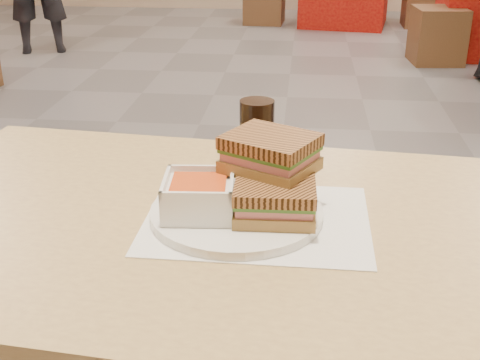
# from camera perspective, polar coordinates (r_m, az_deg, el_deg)

# --- Properties ---
(main_table) EXTENTS (1.26, 0.81, 0.75)m
(main_table) POSITION_cam_1_polar(r_m,az_deg,el_deg) (1.05, 0.05, -9.19)
(main_table) COLOR tan
(main_table) RESTS_ON ground
(tray_liner) EXTENTS (0.35, 0.28, 0.00)m
(tray_liner) POSITION_cam_1_polar(r_m,az_deg,el_deg) (1.00, 1.55, -3.57)
(tray_liner) COLOR white
(tray_liner) RESTS_ON main_table
(plate) EXTENTS (0.27, 0.27, 0.01)m
(plate) POSITION_cam_1_polar(r_m,az_deg,el_deg) (1.00, -0.32, -2.99)
(plate) COLOR white
(plate) RESTS_ON tray_liner
(soup_bowl) EXTENTS (0.12, 0.12, 0.06)m
(soup_bowl) POSITION_cam_1_polar(r_m,az_deg,el_deg) (0.98, -3.73, -1.55)
(soup_bowl) COLOR white
(soup_bowl) RESTS_ON plate
(panini_lower) EXTENTS (0.13, 0.11, 0.06)m
(panini_lower) POSITION_cam_1_polar(r_m,az_deg,el_deg) (0.96, 3.15, -1.85)
(panini_lower) COLOR #AA863F
(panini_lower) RESTS_ON plate
(panini_upper) EXTENTS (0.17, 0.16, 0.06)m
(panini_upper) POSITION_cam_1_polar(r_m,az_deg,el_deg) (1.00, 2.76, 2.44)
(panini_upper) COLOR #AA863F
(panini_upper) RESTS_ON panini_lower
(cola_glass) EXTENTS (0.06, 0.06, 0.14)m
(cola_glass) POSITION_cam_1_polar(r_m,az_deg,el_deg) (1.15, 1.52, 3.97)
(cola_glass) COLOR black
(cola_glass) RESTS_ON main_table
(bg_chair_1l) EXTENTS (0.42, 0.42, 0.44)m
(bg_chair_1l) POSITION_cam_1_polar(r_m,az_deg,el_deg) (5.45, 17.40, 12.36)
(bg_chair_1l) COLOR brown
(bg_chair_1l) RESTS_ON ground
(bg_chair_2l) EXTENTS (0.43, 0.43, 0.46)m
(bg_chair_2l) POSITION_cam_1_polar(r_m,az_deg,el_deg) (7.02, 2.22, 15.84)
(bg_chair_2l) COLOR brown
(bg_chair_2l) RESTS_ON ground
(bg_chair_2r) EXTENTS (0.41, 0.41, 0.45)m
(bg_chair_2r) POSITION_cam_1_polar(r_m,az_deg,el_deg) (7.09, 16.26, 15.00)
(bg_chair_2r) COLOR brown
(bg_chair_2r) RESTS_ON ground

